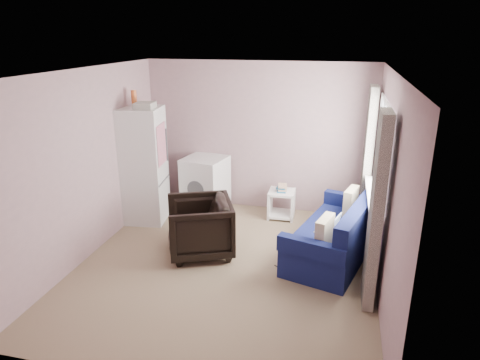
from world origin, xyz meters
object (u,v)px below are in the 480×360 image
object	(u,v)px
fridge	(144,165)
washing_machine	(205,183)
armchair	(200,224)
side_table	(282,202)
sofa	(338,236)

from	to	relation	value
fridge	washing_machine	distance (m)	1.12
armchair	side_table	distance (m)	1.75
armchair	fridge	xyz separation A→B (m)	(-1.22, 0.88, 0.50)
armchair	sofa	xyz separation A→B (m)	(1.85, 0.35, -0.13)
fridge	sofa	world-z (taller)	fridge
fridge	side_table	size ratio (longest dim) A/B	3.66
armchair	side_table	size ratio (longest dim) A/B	1.52
fridge	washing_machine	world-z (taller)	fridge
armchair	washing_machine	distance (m)	1.56
fridge	washing_machine	xyz separation A→B (m)	(0.81, 0.62, -0.45)
fridge	sofa	size ratio (longest dim) A/B	1.03
fridge	sofa	xyz separation A→B (m)	(3.07, -0.54, -0.63)
washing_machine	sofa	world-z (taller)	washing_machine
washing_machine	side_table	size ratio (longest dim) A/B	1.62
washing_machine	side_table	bearing A→B (deg)	10.02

